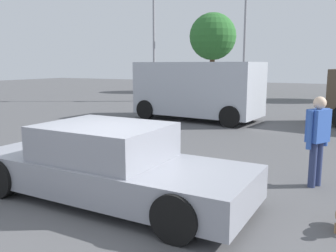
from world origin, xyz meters
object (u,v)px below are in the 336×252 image
at_px(van_white, 197,89).
at_px(light_post_near, 154,23).
at_px(light_post_mid, 245,17).
at_px(pedestrian, 318,134).
at_px(sedan_foreground, 109,165).

xyz_separation_m(van_white, light_post_near, (-5.23, 5.63, 3.29)).
xyz_separation_m(van_white, light_post_mid, (-0.58, 8.18, 3.67)).
height_order(pedestrian, light_post_near, light_post_near).
distance_m(pedestrian, light_post_near, 16.18).
distance_m(light_post_near, light_post_mid, 5.32).
height_order(sedan_foreground, light_post_near, light_post_near).
distance_m(sedan_foreground, van_white, 8.84).
xyz_separation_m(sedan_foreground, light_post_mid, (-2.72, 16.73, 4.32)).
distance_m(van_white, pedestrian, 8.12).
bearing_deg(sedan_foreground, light_post_mid, 100.16).
xyz_separation_m(pedestrian, light_post_mid, (-5.63, 14.53, 3.92)).
xyz_separation_m(sedan_foreground, light_post_near, (-7.37, 14.18, 3.94)).
bearing_deg(light_post_mid, pedestrian, -68.83).
bearing_deg(van_white, light_post_near, -41.98).
xyz_separation_m(sedan_foreground, pedestrian, (2.90, 2.20, 0.40)).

